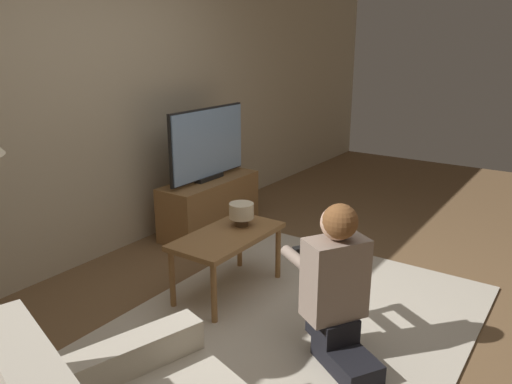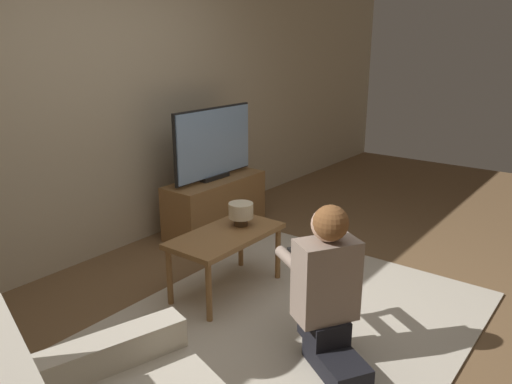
% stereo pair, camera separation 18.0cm
% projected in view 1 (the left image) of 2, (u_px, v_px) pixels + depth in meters
% --- Properties ---
extents(ground_plane, '(10.00, 10.00, 0.00)m').
position_uv_depth(ground_plane, '(298.00, 323.00, 3.23)').
color(ground_plane, brown).
extents(wall_back, '(10.00, 0.06, 2.60)m').
position_uv_depth(wall_back, '(87.00, 101.00, 3.89)').
color(wall_back, beige).
rests_on(wall_back, ground_plane).
extents(rug, '(2.49, 2.00, 0.02)m').
position_uv_depth(rug, '(298.00, 322.00, 3.23)').
color(rug, beige).
rests_on(rug, ground_plane).
extents(tv_stand, '(1.06, 0.39, 0.51)m').
position_uv_depth(tv_stand, '(210.00, 205.00, 4.73)').
color(tv_stand, olive).
rests_on(tv_stand, ground_plane).
extents(tv, '(0.99, 0.08, 0.67)m').
position_uv_depth(tv, '(208.00, 144.00, 4.56)').
color(tv, black).
rests_on(tv, tv_stand).
extents(coffee_table, '(0.85, 0.44, 0.46)m').
position_uv_depth(coffee_table, '(228.00, 241.00, 3.51)').
color(coffee_table, olive).
rests_on(coffee_table, ground_plane).
extents(person_kneeling, '(0.61, 0.77, 0.92)m').
position_uv_depth(person_kneeling, '(336.00, 283.00, 2.75)').
color(person_kneeling, black).
rests_on(person_kneeling, rug).
extents(table_lamp, '(0.18, 0.18, 0.17)m').
position_uv_depth(table_lamp, '(241.00, 212.00, 3.61)').
color(table_lamp, '#4C3823').
rests_on(table_lamp, coffee_table).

